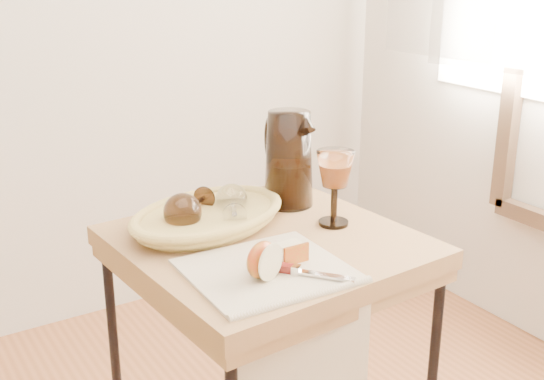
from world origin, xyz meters
TOP-DOWN VIEW (x-y plane):
  - tea_towel at (0.38, 0.37)m, footprint 0.32×0.29m
  - bread_basket at (0.39, 0.64)m, footprint 0.42×0.34m
  - goblet_lying_a at (0.36, 0.66)m, footprint 0.17×0.15m
  - goblet_lying_b at (0.44, 0.62)m, footprint 0.12×0.15m
  - pitcher at (0.64, 0.68)m, footprint 0.23×0.29m
  - wine_goblet at (0.65, 0.50)m, footprint 0.12×0.12m
  - apple_half at (0.35, 0.34)m, footprint 0.09×0.07m
  - apple_wedge at (0.43, 0.38)m, footprint 0.06×0.03m
  - table_knife at (0.42, 0.31)m, footprint 0.14×0.17m

SIDE VIEW (x-z plane):
  - tea_towel at x=0.38m, z-range 0.78..0.79m
  - table_knife at x=0.42m, z-range 0.79..0.80m
  - bread_basket at x=0.39m, z-range 0.78..0.82m
  - apple_wedge at x=0.43m, z-range 0.79..0.83m
  - apple_half at x=0.35m, z-range 0.79..0.86m
  - goblet_lying_b at x=0.44m, z-range 0.79..0.87m
  - goblet_lying_a at x=0.36m, z-range 0.79..0.88m
  - wine_goblet at x=0.65m, z-range 0.78..0.96m
  - pitcher at x=0.64m, z-range 0.76..1.04m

